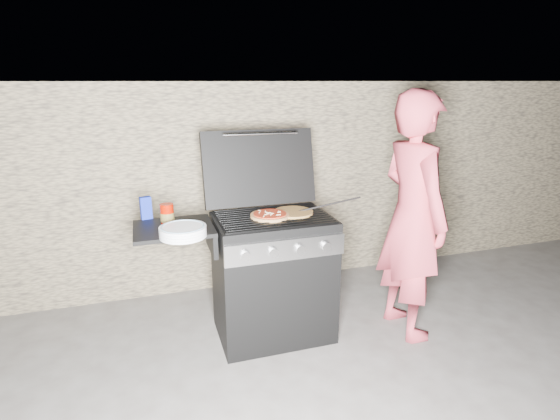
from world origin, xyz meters
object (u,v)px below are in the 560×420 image
object	(u,v)px
pizza_topped	(270,215)
gas_grill	(239,281)
person	(412,217)
sauce_jar	(167,214)

from	to	relation	value
pizza_topped	gas_grill	bearing A→B (deg)	177.14
gas_grill	person	bearing A→B (deg)	-10.42
gas_grill	pizza_topped	world-z (taller)	pizza_topped
gas_grill	sauce_jar	xyz separation A→B (m)	(-0.45, 0.08, 0.51)
gas_grill	pizza_topped	distance (m)	0.52
pizza_topped	person	bearing A→B (deg)	-12.10
pizza_topped	person	xyz separation A→B (m)	(0.99, -0.21, -0.05)
sauce_jar	person	size ratio (longest dim) A/B	0.08
pizza_topped	person	world-z (taller)	person
pizza_topped	person	size ratio (longest dim) A/B	0.15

